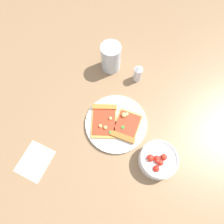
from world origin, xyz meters
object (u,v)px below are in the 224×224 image
at_px(pepper_shaker, 138,73).
at_px(pizza_slice_far, 126,127).
at_px(paper_napkin, 35,161).
at_px(soda_glass, 111,58).
at_px(salad_bowl, 158,160).
at_px(plate, 116,123).
at_px(pizza_slice_near, 104,119).

bearing_deg(pepper_shaker, pizza_slice_far, -177.71).
relative_size(pizza_slice_far, paper_napkin, 1.03).
distance_m(pizza_slice_far, soda_glass, 0.30).
xyz_separation_m(pizza_slice_far, salad_bowl, (-0.09, -0.14, 0.01)).
height_order(plate, soda_glass, soda_glass).
bearing_deg(paper_napkin, plate, -47.94).
bearing_deg(plate, pepper_shaker, -8.13).
relative_size(pizza_slice_far, pepper_shaker, 1.57).
xyz_separation_m(pizza_slice_far, soda_glass, (0.26, 0.13, 0.04)).
bearing_deg(salad_bowl, paper_napkin, 105.74).
height_order(salad_bowl, paper_napkin, salad_bowl).
xyz_separation_m(pizza_slice_far, paper_napkin, (-0.21, 0.29, -0.02)).
bearing_deg(pizza_slice_far, paper_napkin, 126.39).
relative_size(plate, salad_bowl, 1.78).
relative_size(plate, soda_glass, 1.89).
distance_m(salad_bowl, paper_napkin, 0.44).
bearing_deg(pizza_slice_far, pizza_slice_near, 84.55).
relative_size(salad_bowl, soda_glass, 1.06).
xyz_separation_m(pizza_slice_near, pizza_slice_far, (-0.01, -0.09, 0.00)).
bearing_deg(plate, paper_napkin, 132.06).
bearing_deg(pizza_slice_far, pepper_shaker, 2.29).
xyz_separation_m(salad_bowl, paper_napkin, (-0.12, 0.43, -0.03)).
relative_size(plate, pizza_slice_near, 1.56).
height_order(soda_glass, pepper_shaker, soda_glass).
distance_m(plate, pepper_shaker, 0.23).
relative_size(pizza_slice_near, soda_glass, 1.21).
xyz_separation_m(plate, pizza_slice_far, (-0.01, -0.04, 0.01)).
relative_size(pizza_slice_far, soda_glass, 1.01).
height_order(pizza_slice_near, pizza_slice_far, pizza_slice_far).
bearing_deg(pizza_slice_near, salad_bowl, -113.91).
xyz_separation_m(soda_glass, paper_napkin, (-0.47, 0.15, -0.06)).
relative_size(paper_napkin, pepper_shaker, 1.52).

